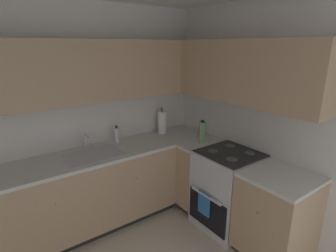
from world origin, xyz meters
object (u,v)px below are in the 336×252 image
at_px(oven_range, 228,189).
at_px(paper_towel_roll, 162,122).
at_px(soap_bottle, 117,135).
at_px(oil_bottle, 202,132).

relative_size(oven_range, paper_towel_roll, 2.92).
xyz_separation_m(oven_range, paper_towel_roll, (-0.20, 1.02, 0.59)).
height_order(soap_bottle, oil_bottle, oil_bottle).
distance_m(oven_range, paper_towel_roll, 1.20).
bearing_deg(paper_towel_roll, oil_bottle, -72.22).
bearing_deg(oil_bottle, oven_range, -87.61).
distance_m(oven_range, oil_bottle, 0.72).
distance_m(soap_bottle, paper_towel_roll, 0.65).
bearing_deg(soap_bottle, oven_range, -50.73).
bearing_deg(oil_bottle, paper_towel_roll, 107.78).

